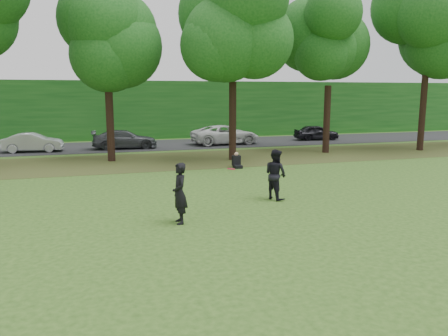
# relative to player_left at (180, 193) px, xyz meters

# --- Properties ---
(ground) EXTENTS (120.00, 120.00, 0.00)m
(ground) POSITION_rel_player_left_xyz_m (1.57, -0.43, -0.94)
(ground) COLOR #284816
(ground) RESTS_ON ground
(leaf_litter) EXTENTS (60.00, 7.00, 0.01)m
(leaf_litter) POSITION_rel_player_left_xyz_m (1.57, 12.57, -0.94)
(leaf_litter) COLOR #473419
(leaf_litter) RESTS_ON ground
(street) EXTENTS (70.00, 7.00, 0.02)m
(street) POSITION_rel_player_left_xyz_m (1.57, 20.57, -0.93)
(street) COLOR black
(street) RESTS_ON ground
(far_hedge) EXTENTS (70.00, 3.00, 5.00)m
(far_hedge) POSITION_rel_player_left_xyz_m (1.57, 26.57, 1.56)
(far_hedge) COLOR #154A16
(far_hedge) RESTS_ON ground
(player_left) EXTENTS (0.47, 0.70, 1.89)m
(player_left) POSITION_rel_player_left_xyz_m (0.00, 0.00, 0.00)
(player_left) COLOR black
(player_left) RESTS_ON ground
(player_right) EXTENTS (1.00, 1.12, 1.91)m
(player_right) POSITION_rel_player_left_xyz_m (4.07, 2.02, 0.01)
(player_right) COLOR black
(player_right) RESTS_ON ground
(parked_cars) EXTENTS (37.24, 3.10, 1.47)m
(parked_cars) POSITION_rel_player_left_xyz_m (1.43, 19.58, -0.24)
(parked_cars) COLOR black
(parked_cars) RESTS_ON street
(frisbee) EXTENTS (0.37, 0.37, 0.12)m
(frisbee) POSITION_rel_player_left_xyz_m (1.89, 0.72, 0.54)
(frisbee) COLOR #E9134C
(frisbee) RESTS_ON ground
(seated_person) EXTENTS (0.43, 0.74, 0.83)m
(seated_person) POSITION_rel_player_left_xyz_m (4.93, 9.18, -0.63)
(seated_person) COLOR black
(seated_person) RESTS_ON ground
(tree_line) EXTENTS (55.30, 7.90, 12.31)m
(tree_line) POSITION_rel_player_left_xyz_m (1.23, 12.51, 6.90)
(tree_line) COLOR black
(tree_line) RESTS_ON ground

